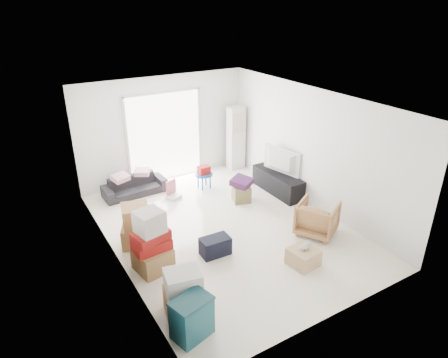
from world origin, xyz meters
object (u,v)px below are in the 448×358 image
Objects in this scene: television at (278,170)px; wood_crate at (303,257)px; tv_console at (278,183)px; storage_bins at (192,318)px; armchair at (317,217)px; kids_table at (204,173)px; ac_tower at (236,138)px; ottoman at (241,193)px; sofa at (134,183)px.

wood_crate is (-1.43, -2.58, -0.42)m from television.
tv_console is 4.95m from storage_bins.
kids_table is (-0.95, 3.06, 0.03)m from armchair.
wood_crate is at bearing -89.79° from kids_table.
ac_tower is at bearing 91.54° from tv_console.
storage_bins reaches higher than ottoman.
storage_bins is at bearing -142.06° from tv_console.
storage_bins is 1.64× the size of ottoman.
television reaches higher than tv_console.
armchair is at bearing 18.31° from storage_bins.
television reaches higher than wood_crate.
armchair is 3.20m from kids_table.
ottoman is (-0.54, 1.97, -0.19)m from armchair.
storage_bins is at bearing 78.71° from armchair.
ottoman is (2.87, 3.10, -0.13)m from storage_bins.
armchair reaches higher than ottoman.
kids_table is at bearing 90.21° from wood_crate.
kids_table is at bearing 110.88° from ottoman.
television is 4.95m from storage_bins.
wood_crate is (-0.94, -0.67, -0.23)m from armchair.
wood_crate is (1.64, -4.29, -0.14)m from sofa.
television is 1.82× the size of kids_table.
kids_table is at bearing 39.18° from television.
storage_bins is at bearing -169.51° from wood_crate.
kids_table is at bearing -12.30° from armchair.
sofa is at bearing 80.07° from storage_bins.
storage_bins is 2.52m from wood_crate.
ac_tower reaches higher than ottoman.
ac_tower is at bearing -36.25° from armchair.
ottoman is at bearing 81.40° from wood_crate.
sofa is at bearing 161.08° from kids_table.
armchair is 1.61× the size of wood_crate.
ac_tower is at bearing -10.76° from television.
kids_table is at bearing -153.06° from ac_tower.
armchair reaches higher than kids_table.
storage_bins is (-3.85, -4.90, -0.55)m from ac_tower.
ac_tower reaches higher than tv_console.
ac_tower reaches higher than television.
armchair is (-0.49, -1.91, 0.13)m from tv_console.
television is 1.40× the size of armchair.
ottoman is 2.68m from wood_crate.
ac_tower is 6.25m from storage_bins.
sofa is 4.44m from armchair.
tv_console is 2.36× the size of storage_bins.
sofa is 2.62m from ottoman.
ac_tower is at bearing 26.94° from kids_table.
ac_tower is 4.45× the size of ottoman.
tv_console is 1.99× the size of armchair.
television is at bearing -43.96° from armchair.
television is at bearing -3.47° from ottoman.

